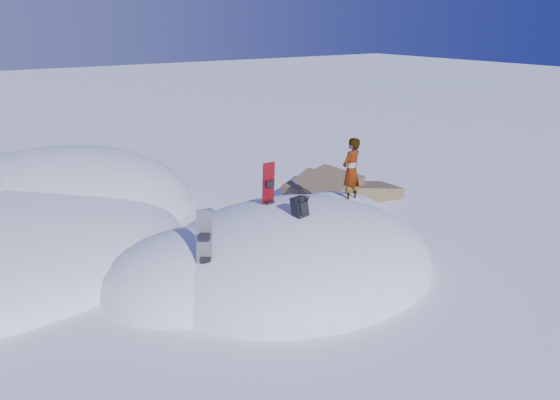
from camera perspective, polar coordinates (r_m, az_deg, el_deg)
ground at (r=13.09m, az=1.43°, el=-6.97°), size 120.00×120.00×0.00m
snow_mound at (r=13.18m, az=0.20°, el=-6.78°), size 8.00×6.00×3.00m
rock_outcrop at (r=17.42m, az=5.64°, el=-0.41°), size 4.68×4.41×1.68m
snowboard_red at (r=12.86m, az=-1.21°, el=0.45°), size 0.31×0.20×1.67m
snowboard_dark at (r=11.06m, az=-7.88°, el=-5.25°), size 0.46×0.46×1.67m
backpack at (r=12.01m, az=2.12°, el=-0.75°), size 0.38×0.42×0.54m
gear_pile at (r=11.10m, az=-7.72°, el=-11.54°), size 0.81×0.63×0.21m
person at (r=14.03m, az=7.45°, el=3.07°), size 0.70×0.55×1.70m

